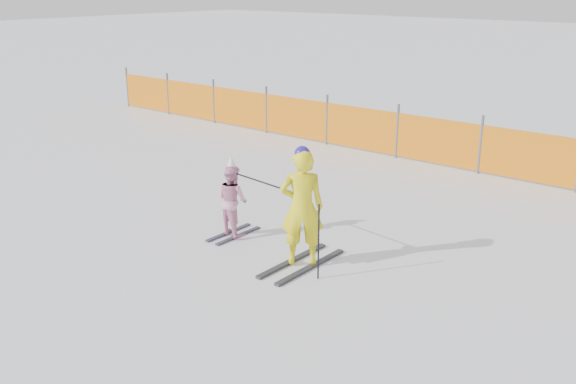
% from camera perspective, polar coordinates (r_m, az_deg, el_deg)
% --- Properties ---
extents(ground, '(120.00, 120.00, 0.00)m').
position_cam_1_polar(ground, '(9.27, -1.98, -6.63)').
color(ground, white).
rests_on(ground, ground).
extents(adult, '(0.73, 1.50, 1.77)m').
position_cam_1_polar(adult, '(8.98, 1.24, -1.39)').
color(adult, black).
rests_on(adult, ground).
extents(child, '(0.61, 0.97, 1.33)m').
position_cam_1_polar(child, '(10.19, -4.97, -0.65)').
color(child, black).
rests_on(child, ground).
extents(ski_poles, '(1.90, 0.40, 1.09)m').
position_cam_1_polar(ski_poles, '(9.11, -0.02, -1.46)').
color(ski_poles, black).
rests_on(ski_poles, ground).
extents(safety_fence, '(15.43, 0.06, 1.25)m').
position_cam_1_polar(safety_fence, '(16.23, 2.43, 6.37)').
color(safety_fence, '#595960').
rests_on(safety_fence, ground).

